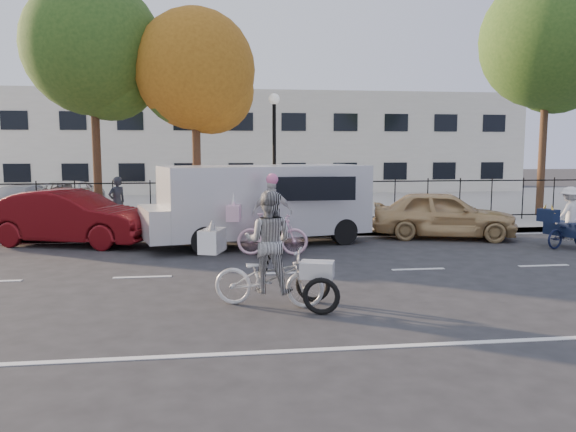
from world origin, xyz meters
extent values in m
plane|color=#333334|center=(0.00, 0.00, 0.00)|extent=(120.00, 120.00, 0.00)
cube|color=#A8A399|center=(0.00, 5.05, 0.07)|extent=(60.00, 0.10, 0.15)
cube|color=#A8A399|center=(0.00, 6.10, 0.07)|extent=(60.00, 2.20, 0.15)
cube|color=#A8A399|center=(0.00, 15.00, 0.07)|extent=(60.00, 15.60, 0.15)
cube|color=silver|center=(0.00, 25.00, 3.00)|extent=(34.00, 10.00, 6.00)
cylinder|color=black|center=(0.50, 6.80, 2.15)|extent=(0.12, 0.12, 4.00)
sphere|color=white|center=(0.50, 6.80, 4.30)|extent=(0.36, 0.36, 0.36)
cylinder|color=black|center=(-2.20, 6.80, 1.05)|extent=(0.06, 0.06, 1.80)
cylinder|color=black|center=(-1.50, 6.80, 1.05)|extent=(0.06, 0.06, 1.80)
cube|color=#59140F|center=(-1.85, 6.80, 1.65)|extent=(0.85, 0.04, 0.60)
imported|color=silver|center=(-0.58, -2.49, 0.50)|extent=(2.00, 1.19, 0.99)
imported|color=white|center=(-0.58, -2.49, 1.11)|extent=(1.00, 0.88, 1.73)
cube|color=silver|center=(-1.52, -2.19, 1.10)|extent=(0.50, 0.68, 0.40)
cone|color=silver|center=(-1.52, -2.06, 1.36)|extent=(0.15, 0.15, 0.20)
cone|color=silver|center=(-1.52, -2.32, 1.36)|extent=(0.15, 0.15, 0.20)
torus|color=black|center=(0.21, -3.12, 0.31)|extent=(0.61, 0.27, 0.62)
torus|color=black|center=(0.21, -2.35, 0.31)|extent=(0.61, 0.27, 0.62)
cube|color=white|center=(0.21, -2.73, 0.66)|extent=(0.64, 0.53, 0.28)
imported|color=#FBBFD6|center=(-0.05, 2.09, 0.54)|extent=(1.85, 0.76, 1.08)
imported|color=silver|center=(-0.05, 2.09, 1.09)|extent=(1.04, 0.56, 1.70)
cube|color=#E2ABC0|center=(-1.01, 2.23, 1.08)|extent=(0.41, 0.63, 0.39)
cone|color=silver|center=(-1.01, 2.23, 1.42)|extent=(0.13, 0.13, 0.34)
cube|color=#E2ABC0|center=(-0.05, 2.09, 0.59)|extent=(0.79, 1.47, 0.43)
sphere|color=pink|center=(-0.05, 2.09, 1.92)|extent=(0.30, 0.30, 0.30)
imported|color=#0F1533|center=(8.03, 2.17, 0.42)|extent=(1.68, 1.05, 0.83)
imported|color=white|center=(8.03, 2.17, 0.93)|extent=(1.07, 0.83, 1.46)
cube|color=#0F1934|center=(7.25, 1.89, 0.93)|extent=(0.43, 0.57, 0.33)
cone|color=gold|center=(7.25, 2.05, 1.11)|extent=(0.11, 0.22, 0.30)
cone|color=gold|center=(7.25, 1.72, 1.11)|extent=(0.11, 0.22, 0.30)
cube|color=#0F1934|center=(8.03, 2.17, 0.51)|extent=(0.88, 1.30, 0.37)
cube|color=silver|center=(-0.07, 3.80, 1.26)|extent=(6.03, 3.50, 1.89)
cube|color=silver|center=(-3.17, 3.80, 0.74)|extent=(1.04, 2.12, 0.84)
cylinder|color=black|center=(-2.07, 2.87, 0.37)|extent=(0.78, 0.45, 0.74)
cylinder|color=black|center=(-2.07, 4.73, 0.37)|extent=(0.78, 0.45, 0.74)
cylinder|color=black|center=(1.93, 2.87, 0.37)|extent=(0.78, 0.45, 0.74)
cylinder|color=black|center=(1.93, 4.73, 0.37)|extent=(0.78, 0.45, 0.74)
imported|color=#56090E|center=(-5.47, 4.39, 0.77)|extent=(4.94, 3.02, 1.54)
imported|color=tan|center=(5.33, 4.22, 0.72)|extent=(4.53, 2.83, 1.44)
imported|color=black|center=(-4.61, 6.80, 0.97)|extent=(0.71, 0.69, 1.64)
imported|color=#A3A5AA|center=(-8.74, 9.94, 0.75)|extent=(2.50, 4.37, 1.19)
imported|color=silver|center=(-7.18, 10.54, 0.80)|extent=(2.30, 4.73, 1.30)
imported|color=#4E5056|center=(-2.24, 9.84, 0.84)|extent=(1.76, 4.27, 1.38)
imported|color=#B7B9C0|center=(2.90, 9.69, 0.75)|extent=(2.13, 3.74, 1.20)
cylinder|color=#442D1D|center=(-5.41, 7.88, 2.64)|extent=(0.28, 0.28, 5.27)
sphere|color=#385B1E|center=(-5.41, 7.88, 6.02)|extent=(4.52, 4.52, 4.52)
sphere|color=#385B1E|center=(-4.91, 8.08, 5.27)|extent=(3.31, 3.31, 3.31)
cylinder|color=#442D1D|center=(-2.06, 7.30, 2.31)|extent=(0.28, 0.28, 4.62)
sphere|color=#9F6219|center=(-2.06, 7.30, 5.28)|extent=(3.96, 3.96, 3.96)
sphere|color=#9F6219|center=(-1.56, 7.50, 4.62)|extent=(2.90, 2.90, 2.90)
cylinder|color=#442D1D|center=(10.88, 8.20, 2.92)|extent=(0.28, 0.28, 5.83)
sphere|color=#385B1E|center=(10.88, 8.20, 6.67)|extent=(5.00, 5.00, 5.00)
sphere|color=#385B1E|center=(11.38, 8.40, 5.83)|extent=(3.67, 3.67, 3.67)
camera|label=1|loc=(-1.46, -11.79, 2.66)|focal=35.00mm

